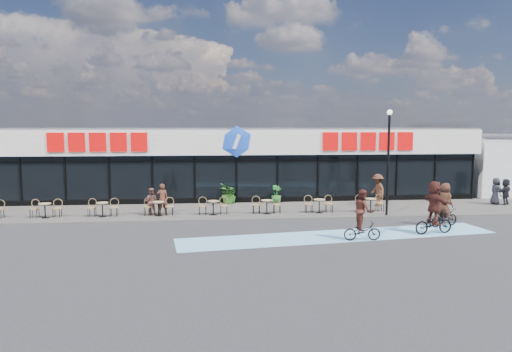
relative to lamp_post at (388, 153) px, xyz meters
The scene contains 23 objects.
ground 8.58m from the lamp_post, 163.10° to the right, with size 120.00×120.00×0.00m, color #28282B.
sidewalk 8.53m from the lamp_post, 163.80° to the left, with size 44.00×5.00×0.10m, color #55504B.
bike_lane 6.18m from the lamp_post, 133.22° to the right, with size 14.00×2.20×0.01m, color #73AFD9.
building 10.79m from the lamp_post, 134.78° to the left, with size 30.60×6.57×4.75m.
lamp_post is the anchor object (origin of this frame).
bistro_set_1 17.70m from the lamp_post, behind, with size 1.54×0.62×0.90m.
bistro_set_2 14.92m from the lamp_post, behind, with size 1.54×0.62×0.90m.
bistro_set_3 12.17m from the lamp_post, behind, with size 1.54×0.62×0.90m.
bistro_set_4 9.46m from the lamp_post, behind, with size 1.54×0.62×0.90m.
bistro_set_5 6.84m from the lamp_post, behind, with size 1.54×0.62×0.90m.
bistro_set_6 4.46m from the lamp_post, 162.64° to the left, with size 1.54×0.62×0.90m.
bistro_set_7 3.00m from the lamp_post, 116.57° to the left, with size 1.54×0.62×0.90m.
potted_plant_left 9.47m from the lamp_post, 150.88° to the left, with size 0.58×0.58×1.04m, color #1F5317.
potted_plant_mid 9.51m from the lamp_post, 151.96° to the left, with size 1.11×0.96×1.23m, color #2D631C.
potted_plant_right 7.27m from the lamp_post, 140.25° to the left, with size 0.61×0.61×1.08m, color #1A5C1F.
patron_left 11.99m from the lamp_post, behind, with size 0.59×0.39×1.62m, color #4C261B.
patron_right 12.53m from the lamp_post, behind, with size 0.69×0.54×1.43m, color brown.
pedestrian_a 3.55m from the lamp_post, 79.69° to the left, with size 1.21×0.70×1.88m, color #482719.
pedestrian_b 8.45m from the lamp_post, 18.77° to the left, with size 0.78×0.51×1.59m, color black.
pedestrian_c 8.86m from the lamp_post, 16.56° to the left, with size 1.44×0.46×1.55m, color black.
cyclist_a 4.48m from the lamp_post, 80.57° to the right, with size 1.88×1.83×2.34m.
cyclist_b 3.95m from the lamp_post, 52.48° to the right, with size 1.71×1.11×2.07m.
cyclist_c 5.97m from the lamp_post, 121.58° to the right, with size 1.55×0.85×2.14m.
Camera 1 is at (-1.40, -20.33, 4.70)m, focal length 32.00 mm.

